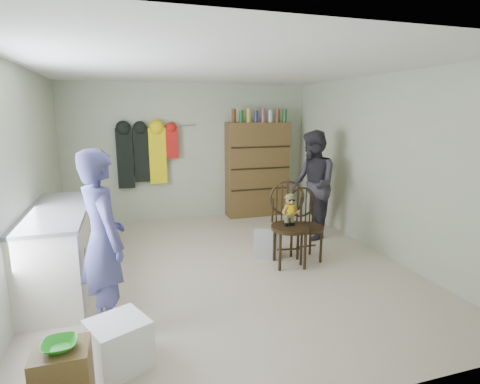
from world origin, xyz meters
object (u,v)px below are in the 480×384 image
object	(u,v)px
counter	(60,249)
dresser	(257,169)
chair_far	(305,221)
chair_front	(289,218)

from	to	relation	value
counter	dresser	world-z (taller)	dresser
chair_far	dresser	xyz separation A→B (m)	(0.14, 2.32, 0.39)
chair_front	dresser	size ratio (longest dim) A/B	0.54
chair_front	chair_far	bearing A→B (deg)	29.56
chair_far	dresser	bearing A→B (deg)	86.05
chair_front	chair_far	size ratio (longest dim) A/B	1.12
dresser	chair_front	bearing A→B (deg)	-100.00
counter	chair_far	bearing A→B (deg)	-0.41
counter	chair_far	world-z (taller)	chair_far
counter	chair_front	distance (m)	2.78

